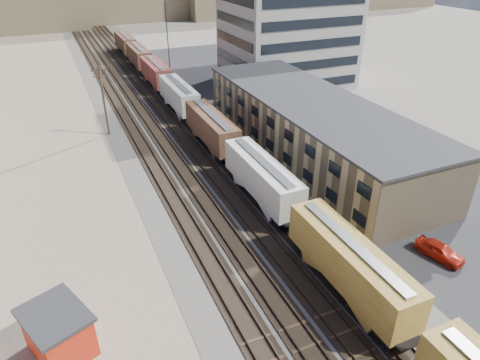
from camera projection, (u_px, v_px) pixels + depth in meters
name	position (u px, v px, depth m)	size (l,w,h in m)	color
ground	(316.00, 319.00, 31.80)	(300.00, 300.00, 0.00)	#6B6356
ballast_bed	(153.00, 109.00, 71.73)	(18.00, 200.00, 0.06)	#4C4742
dirt_yard	(23.00, 154.00, 56.67)	(24.00, 180.00, 0.03)	#7C6F55
asphalt_lot	(313.00, 120.00, 67.54)	(26.00, 120.00, 0.04)	#232326
rail_tracks	(150.00, 109.00, 71.50)	(11.40, 200.00, 0.24)	black
freight_train	(194.00, 110.00, 63.48)	(3.00, 119.74, 4.46)	black
warehouse	(311.00, 127.00, 55.30)	(12.40, 40.40, 7.25)	#9F8764
office_tower	(287.00, 34.00, 81.09)	(22.60, 18.60, 18.45)	#9E998E
utility_pole_north	(104.00, 99.00, 59.77)	(2.20, 0.32, 10.00)	#382619
radio_mast	(168.00, 40.00, 77.42)	(1.20, 0.16, 18.00)	black
maintenance_shed	(59.00, 332.00, 28.51)	(5.16, 5.74, 3.46)	red
parked_car_red	(440.00, 251.00, 37.64)	(1.72, 4.27, 1.46)	#B51F10
parked_car_blue	(293.00, 83.00, 82.81)	(2.30, 4.99, 1.39)	navy
parked_car_far	(320.00, 80.00, 83.73)	(2.03, 5.04, 1.72)	white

